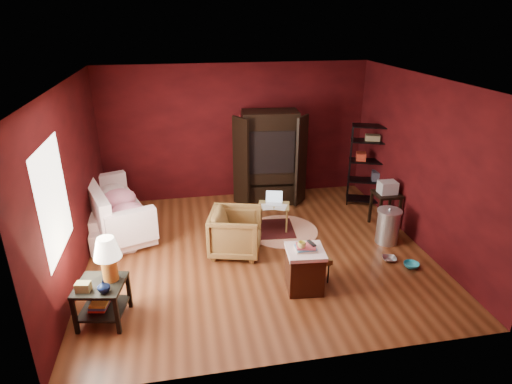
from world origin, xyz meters
TOP-DOWN VIEW (x-y plane):
  - room at (-0.04, -0.01)m, footprint 5.54×5.04m
  - sofa at (-2.44, 1.21)m, footprint 0.69×1.89m
  - armchair at (-0.37, 0.04)m, footprint 0.93×0.97m
  - pet_bowl_steel at (2.03, -0.66)m, footprint 0.24×0.11m
  - pet_bowl_turquoise at (2.28, -0.92)m, footprint 0.25×0.16m
  - vase at (-2.20, -1.51)m, footprint 0.17×0.18m
  - mug at (0.38, -1.19)m, footprint 0.13×0.12m
  - side_table at (-2.21, -1.29)m, footprint 0.68×0.68m
  - sofa_cushions at (-2.41, 1.15)m, footprint 1.49×2.27m
  - hamper at (0.46, -1.14)m, footprint 0.57×0.57m
  - footstool at (0.68, -0.93)m, footprint 0.42×0.42m
  - rug_round at (0.57, 0.63)m, footprint 1.62×1.62m
  - rug_oriental at (0.20, 0.74)m, footprint 1.25×0.89m
  - laptop_desk at (0.43, 0.77)m, footprint 0.65×0.55m
  - tv_armoire at (0.62, 2.00)m, footprint 1.51×0.87m
  - wire_shelving at (2.60, 1.53)m, footprint 0.89×0.62m
  - small_stand at (2.48, 0.49)m, footprint 0.45×0.45m
  - trash_can at (2.26, -0.09)m, footprint 0.51×0.51m

SIDE VIEW (x-z plane):
  - rug_round at x=0.57m, z-range 0.00..0.01m
  - rug_oriental at x=0.20m, z-range 0.01..0.02m
  - pet_bowl_steel at x=2.03m, z-range 0.00..0.23m
  - pet_bowl_turquoise at x=2.28m, z-range 0.00..0.24m
  - trash_can at x=2.26m, z-range -0.02..0.64m
  - hamper at x=0.46m, z-range -0.03..0.70m
  - footstool at x=0.68m, z-range 0.15..0.55m
  - sofa at x=-2.44m, z-range 0.00..0.73m
  - armchair at x=-0.37m, z-range 0.00..0.82m
  - laptop_desk at x=0.43m, z-range 0.08..0.78m
  - sofa_cushions at x=-2.41m, z-range -0.01..0.88m
  - vase at x=-2.20m, z-range 0.55..0.71m
  - small_stand at x=2.48m, z-range 0.22..1.12m
  - side_table at x=-2.21m, z-range 0.12..1.27m
  - mug at x=0.38m, z-range 0.71..0.83m
  - wire_shelving at x=2.60m, z-range 0.08..1.75m
  - tv_armoire at x=0.62m, z-range 0.04..1.96m
  - room at x=-0.04m, z-range -0.02..2.82m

